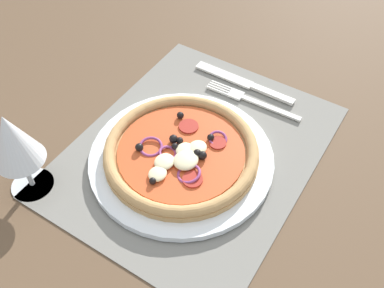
{
  "coord_description": "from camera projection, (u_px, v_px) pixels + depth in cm",
  "views": [
    {
      "loc": [
        -39.88,
        -24.53,
        55.23
      ],
      "look_at": [
        -0.98,
        0.0,
        2.53
      ],
      "focal_mm": 41.71,
      "sensor_mm": 36.0,
      "label": 1
    }
  ],
  "objects": [
    {
      "name": "pizza",
      "position": [
        181.0,
        152.0,
        0.69
      ],
      "size": [
        24.13,
        24.13,
        2.66
      ],
      "color": "tan",
      "rests_on": "plate"
    },
    {
      "name": "fork",
      "position": [
        248.0,
        99.0,
        0.79
      ],
      "size": [
        2.32,
        18.03,
        0.44
      ],
      "rotation": [
        0.0,
        0.0,
        1.59
      ],
      "color": "silver",
      "rests_on": "placemat"
    },
    {
      "name": "ground_plane",
      "position": [
        195.0,
        155.0,
        0.73
      ],
      "size": [
        190.0,
        140.0,
        2.4
      ],
      "primitive_type": "cube",
      "color": "brown"
    },
    {
      "name": "placemat",
      "position": [
        195.0,
        150.0,
        0.72
      ],
      "size": [
        44.72,
        35.89,
        0.4
      ],
      "primitive_type": "cube",
      "color": "slate",
      "rests_on": "ground_plane"
    },
    {
      "name": "plate",
      "position": [
        181.0,
        158.0,
        0.7
      ],
      "size": [
        28.98,
        28.98,
        1.13
      ],
      "primitive_type": "cylinder",
      "color": "white",
      "rests_on": "placemat"
    },
    {
      "name": "wine_glass",
      "position": [
        13.0,
        141.0,
        0.6
      ],
      "size": [
        7.2,
        7.2,
        14.9
      ],
      "color": "silver",
      "rests_on": "ground_plane"
    },
    {
      "name": "knife",
      "position": [
        243.0,
        82.0,
        0.82
      ],
      "size": [
        2.09,
        20.01,
        0.62
      ],
      "rotation": [
        0.0,
        0.0,
        1.56
      ],
      "color": "silver",
      "rests_on": "placemat"
    }
  ]
}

